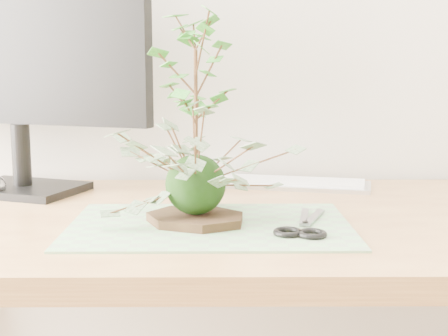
{
  "coord_description": "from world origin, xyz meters",
  "views": [
    {
      "loc": [
        -0.01,
        0.11,
        1.01
      ],
      "look_at": [
        0.0,
        1.14,
        0.84
      ],
      "focal_mm": 50.0,
      "sensor_mm": 36.0,
      "label": 1
    }
  ],
  "objects": [
    {
      "name": "scissors",
      "position": [
        0.13,
        1.09,
        0.75
      ],
      "size": [
        0.1,
        0.2,
        0.01
      ],
      "rotation": [
        0.0,
        0.0,
        -0.27
      ],
      "color": "gray",
      "rests_on": "cutting_mat"
    },
    {
      "name": "monitor",
      "position": [
        -0.43,
        1.44,
        1.05
      ],
      "size": [
        0.58,
        0.25,
        0.53
      ],
      "rotation": [
        0.0,
        0.0,
        -0.35
      ],
      "color": "black",
      "rests_on": "desk"
    },
    {
      "name": "cutting_mat",
      "position": [
        -0.02,
        1.14,
        0.74
      ],
      "size": [
        0.47,
        0.32,
        0.0
      ],
      "primitive_type": "cube",
      "rotation": [
        0.0,
        0.0,
        0.0
      ],
      "color": "gray",
      "rests_on": "desk"
    },
    {
      "name": "ivy_kokedama",
      "position": [
        -0.05,
        1.15,
        0.86
      ],
      "size": [
        0.37,
        0.37,
        0.21
      ],
      "rotation": [
        0.0,
        0.0,
        0.33
      ],
      "color": "black",
      "rests_on": "stone_dish"
    },
    {
      "name": "keyboard",
      "position": [
        0.13,
        1.5,
        0.75
      ],
      "size": [
        0.43,
        0.21,
        0.02
      ],
      "rotation": [
        0.0,
        0.0,
        -0.24
      ],
      "color": "#B5B5BA",
      "rests_on": "desk"
    },
    {
      "name": "maple_kokedama",
      "position": [
        -0.05,
        1.26,
        1.01
      ],
      "size": [
        0.24,
        0.24,
        0.39
      ],
      "rotation": [
        0.0,
        0.0,
        -0.18
      ],
      "color": "black",
      "rests_on": "desk"
    },
    {
      "name": "stone_dish",
      "position": [
        -0.05,
        1.15,
        0.75
      ],
      "size": [
        0.23,
        0.23,
        0.01
      ],
      "primitive_type": "cylinder",
      "rotation": [
        0.0,
        0.0,
        -0.36
      ],
      "color": "black",
      "rests_on": "cutting_mat"
    },
    {
      "name": "desk",
      "position": [
        0.06,
        1.23,
        0.65
      ],
      "size": [
        1.6,
        0.7,
        0.74
      ],
      "color": "tan",
      "rests_on": "ground_plane"
    }
  ]
}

